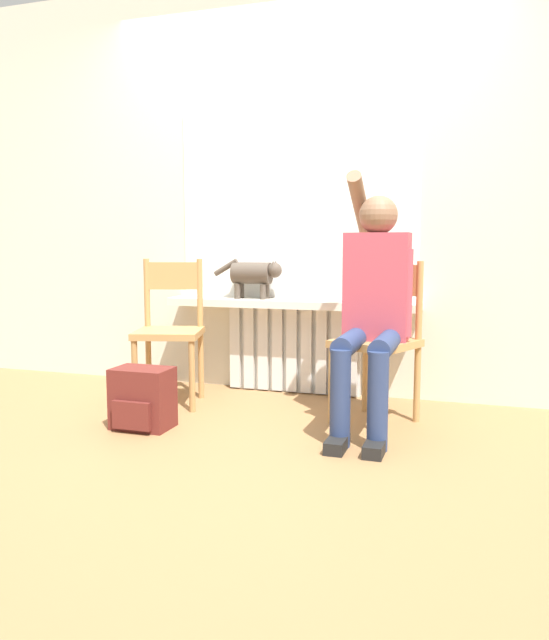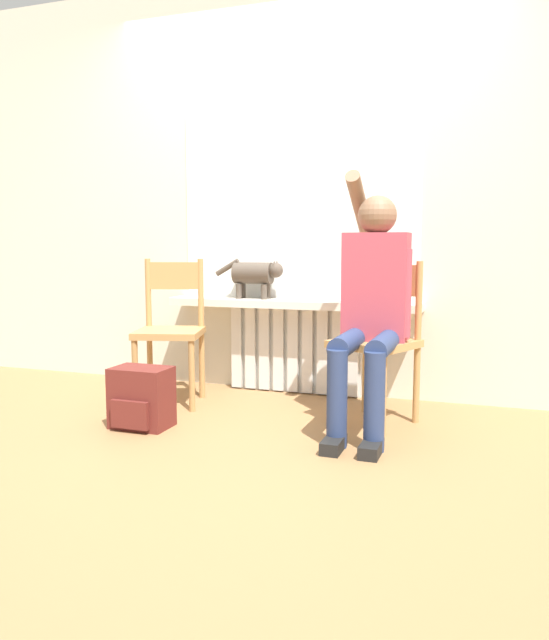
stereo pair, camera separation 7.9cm
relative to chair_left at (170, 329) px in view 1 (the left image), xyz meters
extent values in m
plane|color=olive|center=(0.64, -0.64, -0.46)|extent=(12.00, 12.00, 0.00)
cube|color=beige|center=(0.64, 0.59, 0.89)|extent=(7.00, 0.06, 2.70)
cube|color=silver|center=(0.64, 0.52, -0.18)|extent=(0.90, 0.05, 0.57)
cube|color=silver|center=(0.24, 0.48, -0.18)|extent=(0.07, 0.03, 0.55)
cube|color=silver|center=(0.34, 0.48, -0.18)|extent=(0.07, 0.03, 0.55)
cube|color=silver|center=(0.44, 0.48, -0.18)|extent=(0.07, 0.03, 0.55)
cube|color=silver|center=(0.54, 0.48, -0.18)|extent=(0.07, 0.03, 0.55)
cube|color=silver|center=(0.64, 0.48, -0.18)|extent=(0.07, 0.03, 0.55)
cube|color=silver|center=(0.74, 0.48, -0.18)|extent=(0.07, 0.03, 0.55)
cube|color=silver|center=(0.84, 0.48, -0.18)|extent=(0.07, 0.03, 0.55)
cube|color=silver|center=(0.93, 0.48, -0.18)|extent=(0.07, 0.03, 0.55)
cube|color=silver|center=(1.03, 0.48, -0.18)|extent=(0.07, 0.03, 0.55)
cube|color=silver|center=(0.64, 0.44, 0.13)|extent=(1.65, 0.23, 0.05)
cube|color=white|center=(0.64, 0.55, 0.77)|extent=(1.59, 0.01, 1.22)
cube|color=#B2844C|center=(0.01, -0.04, -0.02)|extent=(0.48, 0.48, 0.04)
cylinder|color=#B2844C|center=(-0.10, -0.25, -0.25)|extent=(0.04, 0.04, 0.42)
cylinder|color=#B2844C|center=(0.22, -0.15, -0.25)|extent=(0.04, 0.04, 0.42)
cylinder|color=#B2844C|center=(-0.20, 0.08, -0.25)|extent=(0.04, 0.04, 0.42)
cylinder|color=#B2844C|center=(0.13, 0.17, -0.25)|extent=(0.04, 0.04, 0.42)
cylinder|color=#B2844C|center=(-0.20, 0.08, 0.21)|extent=(0.04, 0.04, 0.42)
cylinder|color=#B2844C|center=(0.13, 0.17, 0.21)|extent=(0.04, 0.04, 0.42)
cube|color=#B2844C|center=(-0.04, 0.12, 0.32)|extent=(0.34, 0.12, 0.17)
cube|color=#B2844C|center=(1.26, -0.04, -0.02)|extent=(0.51, 0.51, 0.04)
cylinder|color=#B2844C|center=(1.04, -0.13, -0.25)|extent=(0.04, 0.04, 0.42)
cylinder|color=#B2844C|center=(1.35, -0.26, -0.25)|extent=(0.04, 0.04, 0.42)
cylinder|color=#B2844C|center=(1.17, 0.18, -0.25)|extent=(0.04, 0.04, 0.42)
cylinder|color=#B2844C|center=(1.48, 0.05, -0.25)|extent=(0.04, 0.04, 0.42)
cylinder|color=#B2844C|center=(1.17, 0.18, 0.21)|extent=(0.04, 0.04, 0.42)
cylinder|color=#B2844C|center=(1.48, 0.05, 0.21)|extent=(0.04, 0.04, 0.42)
cube|color=#B2844C|center=(1.33, 0.12, 0.32)|extent=(0.33, 0.16, 0.17)
cylinder|color=navy|center=(1.17, -0.26, 0.01)|extent=(0.11, 0.49, 0.11)
cylinder|color=navy|center=(1.35, -0.26, 0.01)|extent=(0.11, 0.49, 0.11)
cylinder|color=navy|center=(1.17, -0.51, -0.22)|extent=(0.10, 0.10, 0.48)
cylinder|color=navy|center=(1.35, -0.51, -0.22)|extent=(0.10, 0.10, 0.48)
cube|color=black|center=(1.17, -0.57, -0.43)|extent=(0.09, 0.20, 0.06)
cube|color=black|center=(1.35, -0.57, -0.43)|extent=(0.09, 0.20, 0.06)
cube|color=#B74251|center=(1.26, -0.02, 0.29)|extent=(0.34, 0.20, 0.57)
sphere|color=#846047|center=(1.26, -0.02, 0.67)|extent=(0.21, 0.21, 0.21)
cylinder|color=#846047|center=(1.14, 0.12, 0.71)|extent=(0.08, 0.50, 0.38)
cylinder|color=#B74251|center=(1.41, -0.06, 0.26)|extent=(0.08, 0.08, 0.46)
cylinder|color=#4C4238|center=(0.37, 0.44, 0.33)|extent=(0.25, 0.14, 0.14)
sphere|color=#4C4238|center=(0.53, 0.44, 0.35)|extent=(0.10, 0.10, 0.10)
cone|color=#4C4238|center=(0.53, 0.42, 0.39)|extent=(0.03, 0.03, 0.03)
cone|color=#4C4238|center=(0.53, 0.47, 0.39)|extent=(0.03, 0.03, 0.03)
cylinder|color=#4C4238|center=(0.46, 0.41, 0.21)|extent=(0.04, 0.04, 0.10)
cylinder|color=#4C4238|center=(0.46, 0.48, 0.21)|extent=(0.04, 0.04, 0.10)
cylinder|color=#4C4238|center=(0.28, 0.41, 0.21)|extent=(0.04, 0.04, 0.10)
cylinder|color=#4C4238|center=(0.28, 0.48, 0.21)|extent=(0.04, 0.04, 0.10)
cylinder|color=#4C4238|center=(0.19, 0.44, 0.36)|extent=(0.17, 0.03, 0.12)
cube|color=maroon|center=(0.11, -0.52, -0.30)|extent=(0.31, 0.21, 0.32)
cube|color=maroon|center=(0.11, -0.64, -0.36)|extent=(0.21, 0.03, 0.15)
camera|label=1|loc=(1.79, -3.38, 0.51)|focal=35.00mm
camera|label=2|loc=(1.86, -3.35, 0.51)|focal=35.00mm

